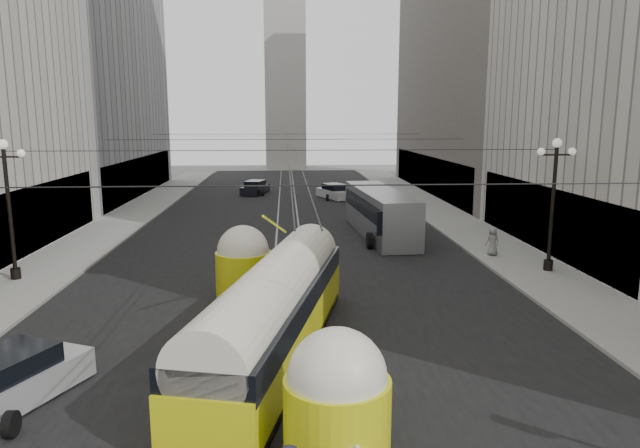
{
  "coord_description": "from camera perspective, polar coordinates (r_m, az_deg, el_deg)",
  "views": [
    {
      "loc": [
        -0.13,
        -8.19,
        7.41
      ],
      "look_at": [
        1.14,
        12.8,
        3.52
      ],
      "focal_mm": 32.0,
      "sensor_mm": 36.0,
      "label": 1
    }
  ],
  "objects": [
    {
      "name": "rail_left",
      "position": [
        41.36,
        -4.27,
        0.12
      ],
      "size": [
        0.12,
        85.0,
        0.04
      ],
      "primitive_type": "cube",
      "color": "gray",
      "rests_on": "ground"
    },
    {
      "name": "city_bus",
      "position": [
        36.8,
        5.98,
        1.32
      ],
      "size": [
        3.2,
        11.62,
        2.92
      ],
      "color": "gray",
      "rests_on": "ground"
    },
    {
      "name": "sedan_dark_far",
      "position": [
        57.41,
        -6.49,
        3.61
      ],
      "size": [
        2.87,
        4.62,
        1.36
      ],
      "color": "black",
      "rests_on": "ground"
    },
    {
      "name": "sedan_white_far",
      "position": [
        53.73,
        1.49,
        3.22
      ],
      "size": [
        3.39,
        4.76,
        1.39
      ],
      "color": "white",
      "rests_on": "ground"
    },
    {
      "name": "rail_right",
      "position": [
        41.37,
        -2.19,
        0.14
      ],
      "size": [
        0.12,
        85.0,
        0.04
      ],
      "primitive_type": "cube",
      "color": "gray",
      "rests_on": "ground"
    },
    {
      "name": "building_left_far",
      "position": [
        60.0,
        -23.78,
        16.22
      ],
      "size": [
        12.6,
        28.6,
        28.6
      ],
      "color": "#999999",
      "rests_on": "ground"
    },
    {
      "name": "sidewalk_right",
      "position": [
        46.41,
        11.73,
        1.16
      ],
      "size": [
        4.0,
        72.0,
        0.15
      ],
      "primitive_type": "cube",
      "color": "gray",
      "rests_on": "ground"
    },
    {
      "name": "streetcar",
      "position": [
        18.01,
        -4.51,
        -8.55
      ],
      "size": [
        5.11,
        14.27,
        3.18
      ],
      "color": "#CED012",
      "rests_on": "ground"
    },
    {
      "name": "road",
      "position": [
        41.36,
        -3.23,
        0.13
      ],
      "size": [
        20.0,
        85.0,
        0.02
      ],
      "primitive_type": "cube",
      "color": "black",
      "rests_on": "ground"
    },
    {
      "name": "building_right_far",
      "position": [
        60.34,
        16.96,
        18.52
      ],
      "size": [
        12.6,
        32.6,
        32.6
      ],
      "color": "#514C47",
      "rests_on": "ground"
    },
    {
      "name": "sedan_silver",
      "position": [
        17.45,
        -29.01,
        -13.72
      ],
      "size": [
        3.54,
        4.88,
        1.43
      ],
      "color": "#B6B5BA",
      "rests_on": "ground"
    },
    {
      "name": "pedestrian_sidewalk_right",
      "position": [
        32.08,
        16.88,
        -1.66
      ],
      "size": [
        0.82,
        0.57,
        1.54
      ],
      "primitive_type": "imported",
      "rotation": [
        0.0,
        0.0,
        3.3
      ],
      "color": "slate",
      "rests_on": "sidewalk_right"
    },
    {
      "name": "sidewalk_left",
      "position": [
        46.34,
        -18.26,
        0.83
      ],
      "size": [
        4.0,
        72.0,
        0.15
      ],
      "primitive_type": "cube",
      "color": "gray",
      "rests_on": "ground"
    },
    {
      "name": "catenary",
      "position": [
        39.71,
        -3.14,
        8.25
      ],
      "size": [
        25.0,
        72.0,
        0.23
      ],
      "color": "black",
      "rests_on": "ground"
    },
    {
      "name": "lamppost_right_mid",
      "position": [
        29.35,
        22.29,
        2.51
      ],
      "size": [
        1.86,
        0.44,
        6.37
      ],
      "color": "black",
      "rests_on": "sidewalk_right"
    },
    {
      "name": "lamppost_left_mid",
      "position": [
        29.24,
        -28.7,
        1.98
      ],
      "size": [
        1.86,
        0.44,
        6.37
      ],
      "color": "black",
      "rests_on": "sidewalk_left"
    },
    {
      "name": "distant_tower",
      "position": [
        88.51,
        -3.49,
        15.35
      ],
      "size": [
        6.0,
        6.0,
        31.36
      ],
      "color": "#B2AFA8",
      "rests_on": "ground"
    }
  ]
}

